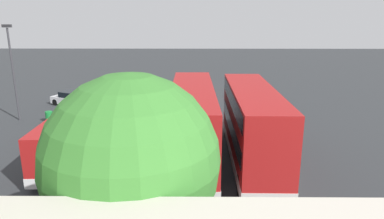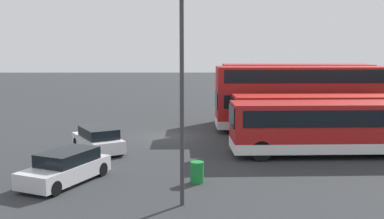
{
  "view_description": "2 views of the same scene",
  "coord_description": "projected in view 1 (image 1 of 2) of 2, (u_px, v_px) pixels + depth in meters",
  "views": [
    {
      "loc": [
        -2.0,
        29.23,
        8.59
      ],
      "look_at": [
        -1.74,
        1.89,
        1.16
      ],
      "focal_mm": 31.54,
      "sensor_mm": 36.0,
      "label": 1
    },
    {
      "loc": [
        30.43,
        1.55,
        6.1
      ],
      "look_at": [
        1.03,
        1.69,
        1.96
      ],
      "focal_mm": 43.66,
      "sensor_mm": 36.0,
      "label": 2
    }
  ],
  "objects": [
    {
      "name": "ground_plane",
      "position": [
        173.0,
        116.0,
        30.48
      ],
      "size": [
        140.0,
        140.0,
        0.0
      ],
      "primitive_type": "plane",
      "color": "#2D3033"
    },
    {
      "name": "bus_double_decker_near_end",
      "position": [
        252.0,
        123.0,
        20.35
      ],
      "size": [
        2.7,
        11.41,
        4.55
      ],
      "color": "#A51919",
      "rests_on": "ground"
    },
    {
      "name": "bus_double_decker_second",
      "position": [
        193.0,
        121.0,
        20.77
      ],
      "size": [
        2.73,
        12.03,
        4.55
      ],
      "color": "#A51919",
      "rests_on": "ground"
    },
    {
      "name": "bus_single_deck_third",
      "position": [
        134.0,
        134.0,
        20.94
      ],
      "size": [
        2.84,
        10.49,
        2.95
      ],
      "color": "red",
      "rests_on": "ground"
    },
    {
      "name": "bus_single_deck_fourth",
      "position": [
        80.0,
        131.0,
        21.44
      ],
      "size": [
        2.91,
        10.41,
        2.95
      ],
      "color": "#A51919",
      "rests_on": "ground"
    },
    {
      "name": "car_hatchback_silver",
      "position": [
        131.0,
        99.0,
        33.87
      ],
      "size": [
        4.49,
        3.62,
        1.43
      ],
      "color": "silver",
      "rests_on": "ground"
    },
    {
      "name": "car_small_green",
      "position": [
        73.0,
        99.0,
        34.17
      ],
      "size": [
        4.76,
        3.49,
        1.43
      ],
      "color": "silver",
      "rests_on": "ground"
    },
    {
      "name": "lamp_post_tall",
      "position": [
        12.0,
        66.0,
        28.14
      ],
      "size": [
        0.7,
        0.3,
        8.1
      ],
      "color": "#38383D",
      "rests_on": "ground"
    },
    {
      "name": "waste_bin_yellow",
      "position": [
        49.0,
        117.0,
        28.64
      ],
      "size": [
        0.6,
        0.6,
        0.95
      ],
      "primitive_type": "cylinder",
      "color": "#197F33",
      "rests_on": "ground"
    },
    {
      "name": "tree_midleft",
      "position": [
        132.0,
        161.0,
        8.65
      ],
      "size": [
        4.57,
        4.57,
        7.34
      ],
      "color": "#4C3823",
      "rests_on": "ground"
    }
  ]
}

